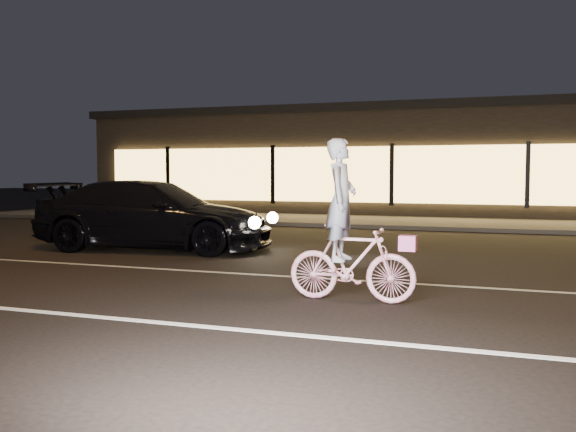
% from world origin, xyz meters
% --- Properties ---
extents(ground, '(90.00, 90.00, 0.00)m').
position_xyz_m(ground, '(0.00, 0.00, 0.00)').
color(ground, black).
rests_on(ground, ground).
extents(lane_stripe_near, '(60.00, 0.12, 0.01)m').
position_xyz_m(lane_stripe_near, '(0.00, -1.50, 0.00)').
color(lane_stripe_near, silver).
rests_on(lane_stripe_near, ground).
extents(lane_stripe_far, '(60.00, 0.10, 0.01)m').
position_xyz_m(lane_stripe_far, '(0.00, 2.00, 0.00)').
color(lane_stripe_far, gray).
rests_on(lane_stripe_far, ground).
extents(sidewalk, '(30.00, 4.00, 0.12)m').
position_xyz_m(sidewalk, '(0.00, 13.00, 0.06)').
color(sidewalk, '#383533').
rests_on(sidewalk, ground).
extents(storefront, '(25.40, 8.42, 4.20)m').
position_xyz_m(storefront, '(0.00, 18.97, 2.15)').
color(storefront, black).
rests_on(storefront, ground).
extents(cyclist, '(1.71, 0.59, 2.15)m').
position_xyz_m(cyclist, '(2.12, 0.40, 0.76)').
color(cyclist, '#DA2D5A').
rests_on(cyclist, ground).
extents(sedan, '(5.42, 2.68, 1.52)m').
position_xyz_m(sedan, '(-3.30, 4.43, 0.76)').
color(sedan, black).
rests_on(sedan, ground).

